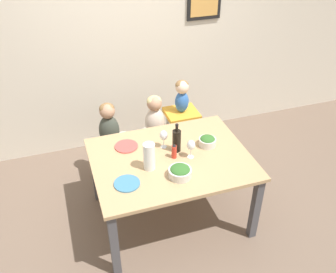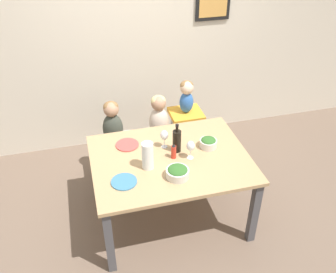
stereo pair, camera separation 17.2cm
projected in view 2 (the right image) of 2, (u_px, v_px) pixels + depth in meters
The scene contains 18 objects.
ground_plane at pixel (170, 215), 3.83m from camera, with size 14.00×14.00×0.00m, color #705B4C.
wall_back at pixel (136, 37), 4.27m from camera, with size 10.00×0.09×2.70m.
dining_table at pixel (170, 166), 3.46m from camera, with size 1.43×1.09×0.74m.
chair_far_left at pixel (115, 147), 4.16m from camera, with size 0.42×0.39×0.45m.
chair_far_center at pixel (159, 140), 4.27m from camera, with size 0.42×0.39×0.45m.
chair_right_highchair at pixel (186, 124), 4.24m from camera, with size 0.36×0.33×0.70m.
person_child_left at pixel (112, 122), 3.98m from camera, with size 0.22×0.19×0.49m.
person_child_center at pixel (159, 116), 4.09m from camera, with size 0.22×0.19×0.49m.
person_baby_right at pixel (187, 95), 4.03m from camera, with size 0.15×0.15×0.37m.
wine_bottle at pixel (177, 141), 3.43m from camera, with size 0.08×0.08×0.29m.
paper_towel_roll at pixel (148, 156), 3.22m from camera, with size 0.10×0.10×0.26m.
wine_glass_near at pixel (191, 146), 3.33m from camera, with size 0.07×0.07×0.18m.
wine_glass_far at pixel (164, 135), 3.47m from camera, with size 0.07×0.07×0.18m.
salad_bowl_large at pixel (178, 172), 3.16m from camera, with size 0.20×0.20×0.10m.
salad_bowl_small at pixel (208, 142), 3.52m from camera, with size 0.16×0.16×0.10m.
dinner_plate_front_left at pixel (124, 182), 3.13m from camera, with size 0.22×0.22×0.01m.
dinner_plate_back_left at pixel (127, 145), 3.56m from camera, with size 0.22×0.22×0.01m.
condiment_bottle_hot_sauce at pixel (174, 151), 3.37m from camera, with size 0.05×0.05×0.15m.
Camera 2 is at (-0.71, -2.61, 2.83)m, focal length 40.00 mm.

